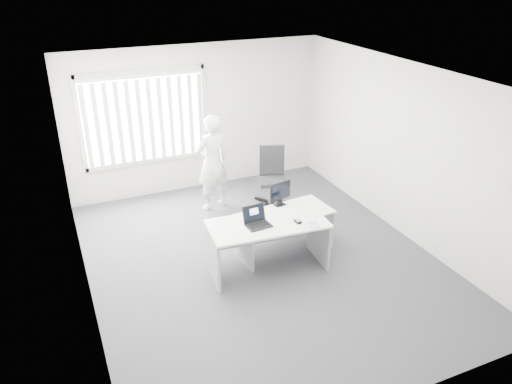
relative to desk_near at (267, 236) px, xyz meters
name	(u,v)px	position (x,y,z in m)	size (l,w,h in m)	color
ground	(261,260)	(0.01, 0.25, -0.56)	(6.00, 6.00, 0.00)	#48494F
wall_back	(197,119)	(0.01, 3.25, 0.84)	(5.00, 0.02, 2.80)	silver
wall_front	(396,296)	(0.01, -2.75, 0.84)	(5.00, 0.02, 2.80)	silver
wall_left	(77,209)	(-2.49, 0.25, 0.84)	(0.02, 6.00, 2.80)	silver
wall_right	(404,151)	(2.51, 0.25, 0.84)	(0.02, 6.00, 2.80)	silver
ceiling	(262,77)	(0.01, 0.25, 2.24)	(5.00, 6.00, 0.02)	silver
window	(145,118)	(-0.99, 3.21, 0.99)	(2.32, 0.06, 1.76)	#B7B7B2
blinds	(146,120)	(-0.99, 3.15, 0.96)	(2.20, 0.10, 1.50)	white
desk_near	(267,236)	(0.00, 0.00, 0.00)	(1.75, 0.93, 0.77)	white
desk_far	(284,224)	(0.45, 0.35, -0.08)	(1.52, 0.82, 0.67)	white
office_chair	(272,187)	(1.00, 1.93, -0.22)	(0.79, 0.79, 1.09)	black
person	(212,163)	(-0.06, 2.23, 0.32)	(0.64, 0.42, 1.76)	white
laptop	(259,218)	(-0.16, -0.04, 0.35)	(0.34, 0.30, 0.27)	black
paper_sheet	(290,221)	(0.31, -0.08, 0.22)	(0.29, 0.21, 0.00)	silver
mouse	(298,221)	(0.40, -0.16, 0.24)	(0.07, 0.12, 0.05)	#AEAEB0
booklet	(313,225)	(0.57, -0.31, 0.22)	(0.14, 0.19, 0.01)	white
keyboard	(299,214)	(0.63, 0.20, 0.12)	(0.47, 0.16, 0.02)	black
monitor	(280,194)	(0.50, 0.62, 0.31)	(0.39, 0.12, 0.39)	black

